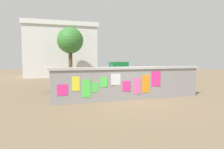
# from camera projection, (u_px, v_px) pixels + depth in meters

# --- Properties ---
(ground) EXTENTS (60.00, 60.00, 0.00)m
(ground) POSITION_uv_depth(u_px,v_px,m) (93.00, 83.00, 18.07)
(ground) COLOR #7A664C
(poster_wall) EXTENTS (8.03, 0.42, 1.67)m
(poster_wall) POSITION_uv_depth(u_px,v_px,m) (131.00, 83.00, 10.46)
(poster_wall) COLOR gray
(poster_wall) RESTS_ON ground
(auto_rickshaw_truck) EXTENTS (3.69, 1.73, 1.85)m
(auto_rickshaw_truck) POSITION_uv_depth(u_px,v_px,m) (130.00, 74.00, 16.57)
(auto_rickshaw_truck) COLOR black
(auto_rickshaw_truck) RESTS_ON ground
(car_parked) EXTENTS (3.80, 1.71, 1.40)m
(car_parked) POSITION_uv_depth(u_px,v_px,m) (81.00, 80.00, 13.33)
(car_parked) COLOR black
(car_parked) RESTS_ON ground
(motorcycle) EXTENTS (1.90, 0.56, 0.87)m
(motorcycle) POSITION_uv_depth(u_px,v_px,m) (146.00, 84.00, 13.15)
(motorcycle) COLOR black
(motorcycle) RESTS_ON ground
(person_walking) EXTENTS (0.34, 0.34, 1.62)m
(person_walking) POSITION_uv_depth(u_px,v_px,m) (174.00, 77.00, 12.47)
(person_walking) COLOR #3F994C
(person_walking) RESTS_ON ground
(person_bystander) EXTENTS (0.42, 0.42, 1.62)m
(person_bystander) POSITION_uv_depth(u_px,v_px,m) (127.00, 78.00, 11.59)
(person_bystander) COLOR #3F994C
(person_bystander) RESTS_ON ground
(tree_roadside) EXTENTS (2.63, 2.63, 5.26)m
(tree_roadside) POSITION_uv_depth(u_px,v_px,m) (70.00, 41.00, 20.89)
(tree_roadside) COLOR brown
(tree_roadside) RESTS_ON ground
(building_background) EXTENTS (8.49, 5.47, 6.32)m
(building_background) POSITION_uv_depth(u_px,v_px,m) (60.00, 50.00, 25.51)
(building_background) COLOR silver
(building_background) RESTS_ON ground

